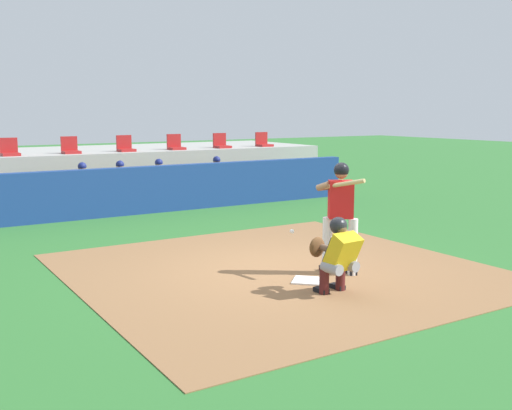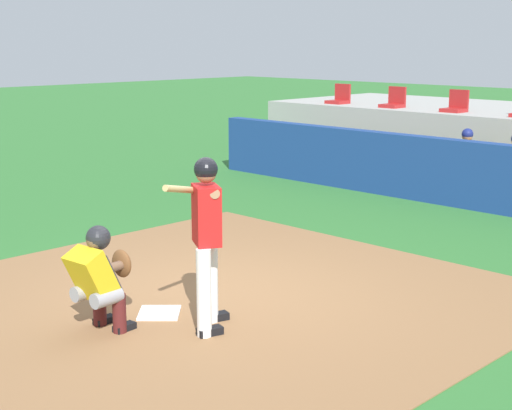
# 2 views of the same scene
# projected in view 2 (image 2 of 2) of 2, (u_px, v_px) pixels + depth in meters

# --- Properties ---
(ground_plane) EXTENTS (80.00, 80.00, 0.00)m
(ground_plane) POSITION_uv_depth(u_px,v_px,m) (214.00, 298.00, 8.91)
(ground_plane) COLOR #2D6B2D
(dirt_infield) EXTENTS (6.40, 6.40, 0.01)m
(dirt_infield) POSITION_uv_depth(u_px,v_px,m) (214.00, 297.00, 8.91)
(dirt_infield) COLOR olive
(dirt_infield) RESTS_ON ground
(home_plate) EXTENTS (0.62, 0.62, 0.02)m
(home_plate) POSITION_uv_depth(u_px,v_px,m) (159.00, 313.00, 8.35)
(home_plate) COLOR white
(home_plate) RESTS_ON dirt_infield
(batter_at_plate) EXTENTS (0.55, 0.90, 1.80)m
(batter_at_plate) POSITION_uv_depth(u_px,v_px,m) (207.00, 232.00, 7.72)
(batter_at_plate) COLOR silver
(batter_at_plate) RESTS_ON ground
(catcher_crouched) EXTENTS (0.51, 1.63, 1.13)m
(catcher_crouched) POSITION_uv_depth(u_px,v_px,m) (100.00, 275.00, 7.74)
(catcher_crouched) COLOR gray
(catcher_crouched) RESTS_ON ground
(dugout_wall) EXTENTS (13.00, 0.30, 1.20)m
(dugout_wall) POSITION_uv_depth(u_px,v_px,m) (491.00, 178.00, 13.29)
(dugout_wall) COLOR navy
(dugout_wall) RESTS_ON ground
(dugout_player_0) EXTENTS (0.49, 0.70, 1.30)m
(dugout_player_0) POSITION_uv_depth(u_px,v_px,m) (463.00, 162.00, 14.58)
(dugout_player_0) COLOR #939399
(dugout_player_0) RESTS_ON ground
(dugout_player_1) EXTENTS (0.49, 0.70, 1.30)m
(dugout_player_1) POSITION_uv_depth(u_px,v_px,m) (512.00, 168.00, 13.89)
(dugout_player_1) COLOR #939399
(dugout_player_1) RESTS_ON ground
(stadium_seat_0) EXTENTS (0.46, 0.46, 0.48)m
(stadium_seat_0) POSITION_uv_depth(u_px,v_px,m) (340.00, 98.00, 19.01)
(stadium_seat_0) COLOR #A51E1E
(stadium_seat_0) RESTS_ON stands_platform
(stadium_seat_1) EXTENTS (0.46, 0.46, 0.48)m
(stadium_seat_1) POSITION_uv_depth(u_px,v_px,m) (394.00, 102.00, 17.89)
(stadium_seat_1) COLOR #A51E1E
(stadium_seat_1) RESTS_ON stands_platform
(stadium_seat_2) EXTENTS (0.46, 0.46, 0.48)m
(stadium_seat_2) POSITION_uv_depth(u_px,v_px,m) (456.00, 106.00, 16.77)
(stadium_seat_2) COLOR #A51E1E
(stadium_seat_2) RESTS_ON stands_platform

